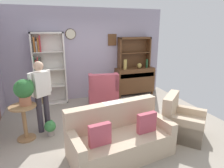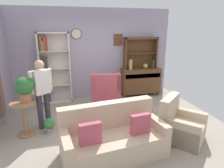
% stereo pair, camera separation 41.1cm
% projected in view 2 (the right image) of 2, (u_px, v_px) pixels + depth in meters
% --- Properties ---
extents(ground_plane, '(5.40, 4.60, 0.02)m').
position_uv_depth(ground_plane, '(110.00, 126.00, 4.62)').
color(ground_plane, '#9E9384').
extents(wall_back, '(5.00, 0.09, 2.80)m').
position_uv_depth(wall_back, '(94.00, 54.00, 6.21)').
color(wall_back, '#A399AD').
rests_on(wall_back, ground_plane).
extents(area_rug, '(2.26, 1.81, 0.01)m').
position_uv_depth(area_rug, '(122.00, 130.00, 4.38)').
color(area_rug, '#846651').
rests_on(area_rug, ground_plane).
extents(bookshelf, '(0.90, 0.30, 2.10)m').
position_uv_depth(bookshelf, '(52.00, 69.00, 5.84)').
color(bookshelf, silver).
rests_on(bookshelf, ground_plane).
extents(sideboard, '(1.30, 0.45, 0.92)m').
position_uv_depth(sideboard, '(140.00, 80.00, 6.56)').
color(sideboard, brown).
rests_on(sideboard, ground_plane).
extents(sideboard_hutch, '(1.10, 0.26, 1.00)m').
position_uv_depth(sideboard_hutch, '(140.00, 49.00, 6.37)').
color(sideboard_hutch, brown).
rests_on(sideboard_hutch, sideboard).
extents(vase_tall, '(0.11, 0.11, 0.32)m').
position_uv_depth(vase_tall, '(131.00, 65.00, 6.23)').
color(vase_tall, tan).
rests_on(vase_tall, sideboard).
extents(vase_round, '(0.15, 0.15, 0.17)m').
position_uv_depth(vase_round, '(145.00, 66.00, 6.39)').
color(vase_round, tan).
rests_on(vase_round, sideboard).
extents(bottle_wine, '(0.07, 0.07, 0.29)m').
position_uv_depth(bottle_wine, '(153.00, 64.00, 6.41)').
color(bottle_wine, '#194223').
rests_on(bottle_wine, sideboard).
extents(couch_floral, '(1.89, 1.07, 0.90)m').
position_uv_depth(couch_floral, '(113.00, 139.00, 3.49)').
color(couch_floral, '#C6AD8E').
rests_on(couch_floral, ground_plane).
extents(armchair_floral, '(1.08, 1.08, 0.88)m').
position_uv_depth(armchair_floral, '(180.00, 126.00, 3.97)').
color(armchair_floral, '#C6AD8E').
rests_on(armchair_floral, ground_plane).
extents(wingback_chair, '(0.91, 0.93, 1.05)m').
position_uv_depth(wingback_chair, '(106.00, 96.00, 5.46)').
color(wingback_chair, '#B74C5B').
rests_on(wingback_chair, ground_plane).
extents(plant_stand, '(0.52, 0.52, 0.73)m').
position_uv_depth(plant_stand, '(24.00, 115.00, 4.10)').
color(plant_stand, '#997047').
rests_on(plant_stand, ground_plane).
extents(potted_plant_large, '(0.38, 0.38, 0.52)m').
position_uv_depth(potted_plant_large, '(24.00, 88.00, 3.99)').
color(potted_plant_large, '#AD6B4C').
rests_on(potted_plant_large, plant_stand).
extents(potted_plant_small, '(0.24, 0.24, 0.33)m').
position_uv_depth(potted_plant_small, '(49.00, 124.00, 4.26)').
color(potted_plant_small, gray).
rests_on(potted_plant_small, ground_plane).
extents(person_reading, '(0.48, 0.36, 1.56)m').
position_uv_depth(person_reading, '(42.00, 90.00, 4.29)').
color(person_reading, '#38333D').
rests_on(person_reading, ground_plane).
extents(coffee_table, '(0.80, 0.50, 0.42)m').
position_uv_depth(coffee_table, '(105.00, 114.00, 4.39)').
color(coffee_table, brown).
rests_on(coffee_table, ground_plane).
extents(book_stack, '(0.17, 0.15, 0.09)m').
position_uv_depth(book_stack, '(111.00, 108.00, 4.41)').
color(book_stack, '#723F7F').
rests_on(book_stack, coffee_table).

